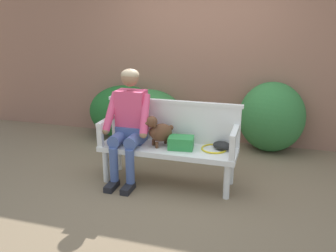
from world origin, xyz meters
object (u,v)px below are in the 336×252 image
object	(u,v)px
tennis_racket	(215,148)
baseball_glove	(222,146)
garden_bench	(168,152)
dog_on_bench	(159,131)
sports_bag	(181,143)
person_seated	(129,121)

from	to	relation	value
tennis_racket	baseball_glove	distance (m)	0.08
garden_bench	dog_on_bench	bearing A→B (deg)	-176.28
tennis_racket	sports_bag	size ratio (longest dim) A/B	2.08
garden_bench	baseball_glove	world-z (taller)	baseball_glove
person_seated	dog_on_bench	bearing A→B (deg)	0.64
person_seated	dog_on_bench	xyz separation A→B (m)	(0.36, 0.00, -0.09)
dog_on_bench	sports_bag	bearing A→B (deg)	-1.24
person_seated	garden_bench	bearing A→B (deg)	1.35
baseball_glove	dog_on_bench	bearing A→B (deg)	-148.16
garden_bench	baseball_glove	distance (m)	0.63
tennis_racket	person_seated	bearing A→B (deg)	-174.42
garden_bench	dog_on_bench	xyz separation A→B (m)	(-0.11, -0.01, 0.25)
dog_on_bench	sports_bag	distance (m)	0.29
garden_bench	baseball_glove	bearing A→B (deg)	8.56
tennis_racket	baseball_glove	xyz separation A→B (m)	(0.08, 0.01, 0.04)
person_seated	baseball_glove	distance (m)	1.11
dog_on_bench	baseball_glove	distance (m)	0.74
person_seated	tennis_racket	size ratio (longest dim) A/B	2.28
sports_bag	tennis_racket	bearing A→B (deg)	14.88
person_seated	baseball_glove	size ratio (longest dim) A/B	6.02
tennis_racket	dog_on_bench	bearing A→B (deg)	-171.68
garden_bench	tennis_racket	xyz separation A→B (m)	(0.53, 0.09, 0.07)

